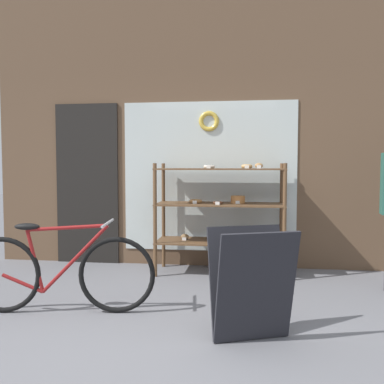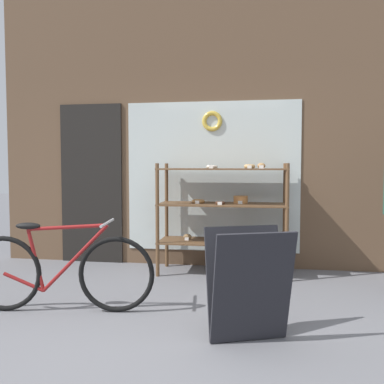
% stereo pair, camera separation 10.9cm
% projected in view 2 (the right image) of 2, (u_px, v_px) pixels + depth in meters
% --- Properties ---
extents(ground_plane, '(30.00, 30.00, 0.00)m').
position_uv_depth(ground_plane, '(139.00, 355.00, 2.93)').
color(ground_plane, slate).
extents(storefront_facade, '(5.26, 0.13, 3.54)m').
position_uv_depth(storefront_facade, '(194.00, 132.00, 5.48)').
color(storefront_facade, brown).
rests_on(storefront_facade, ground_plane).
extents(display_case, '(1.52, 0.54, 1.32)m').
position_uv_depth(display_case, '(223.00, 206.00, 5.08)').
color(display_case, brown).
rests_on(display_case, ground_plane).
extents(bicycle, '(1.67, 0.46, 0.81)m').
position_uv_depth(bicycle, '(59.00, 271.00, 3.78)').
color(bicycle, black).
rests_on(bicycle, ground_plane).
extents(sandwich_board, '(0.69, 0.57, 0.83)m').
position_uv_depth(sandwich_board, '(249.00, 285.00, 3.14)').
color(sandwich_board, '#232328').
rests_on(sandwich_board, ground_plane).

